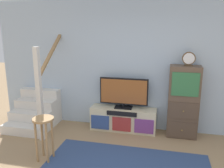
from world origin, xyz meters
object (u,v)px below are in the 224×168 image
Objects in this scene: television at (124,92)px; desk_clock at (189,59)px; media_console at (123,119)px; side_cabinet at (183,102)px; bar_stool_near at (44,129)px.

desk_clock is (1.23, -0.03, 0.73)m from television.
television is at bearing 90.00° from media_console.
television is 0.70× the size of side_cabinet.
desk_clock is 2.86m from bar_stool_near.
desk_clock is at bearing 31.84° from bar_stool_near.
side_cabinet is at bearing -0.66° from television.
television reaches higher than bar_stool_near.
bar_stool_near reaches higher than media_console.
television is (-0.00, 0.02, 0.58)m from media_console.
media_console is 1.80m from desk_clock.
bar_stool_near is (-1.04, -1.41, 0.30)m from media_console.
side_cabinet is at bearing 32.55° from bar_stool_near.
bar_stool_near is at bearing -148.16° from desk_clock.
media_console is 0.96× the size of side_cabinet.
side_cabinet is at bearing 158.72° from desk_clock.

